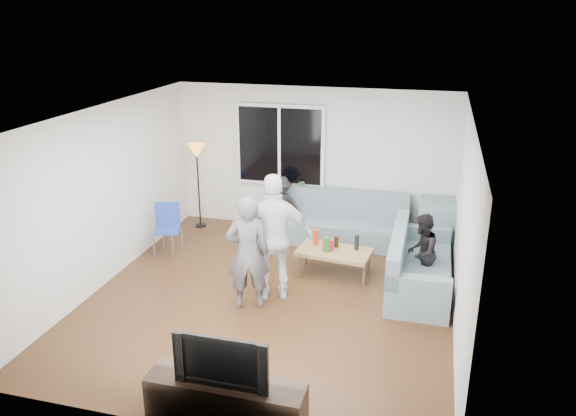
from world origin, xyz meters
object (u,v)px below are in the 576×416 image
(coffee_table, at_px, (334,262))
(television, at_px, (224,357))
(player_left, at_px, (248,253))
(floor_lamp, at_px, (198,186))
(sofa_back_section, at_px, (340,218))
(sofa_right_section, at_px, (421,262))
(player_right, at_px, (275,238))
(spectator_back, at_px, (281,206))
(side_chair, at_px, (167,231))
(tv_console, at_px, (226,400))
(spectator_right, at_px, (422,252))

(coffee_table, height_order, television, television)
(coffee_table, bearing_deg, player_left, -127.12)
(coffee_table, xyz_separation_m, floor_lamp, (-2.78, 1.35, 0.58))
(sofa_back_section, distance_m, sofa_right_section, 2.03)
(player_right, distance_m, spectator_back, 2.33)
(floor_lamp, relative_size, player_right, 0.86)
(sofa_right_section, xyz_separation_m, floor_lamp, (-4.07, 1.48, 0.36))
(coffee_table, bearing_deg, player_right, -126.85)
(coffee_table, bearing_deg, sofa_back_section, 95.87)
(coffee_table, distance_m, player_left, 1.68)
(side_chair, xyz_separation_m, television, (2.33, -3.47, 0.28))
(player_left, bearing_deg, sofa_right_section, -173.16)
(side_chair, bearing_deg, tv_console, -75.19)
(sofa_right_section, height_order, player_right, player_right)
(floor_lamp, bearing_deg, spectator_right, -19.84)
(player_left, distance_m, spectator_right, 2.52)
(coffee_table, relative_size, floor_lamp, 0.71)
(floor_lamp, xyz_separation_m, spectator_right, (4.07, -1.47, -0.21))
(floor_lamp, distance_m, television, 5.34)
(sofa_right_section, height_order, floor_lamp, floor_lamp)
(floor_lamp, bearing_deg, player_left, -54.86)
(floor_lamp, xyz_separation_m, tv_console, (2.33, -4.81, -0.56))
(player_left, relative_size, television, 1.67)
(coffee_table, distance_m, player_right, 1.33)
(player_left, xyz_separation_m, spectator_back, (-0.26, 2.60, -0.25))
(tv_console, distance_m, television, 0.49)
(sofa_right_section, height_order, player_left, player_left)
(sofa_back_section, bearing_deg, sofa_right_section, -45.34)
(spectator_back, bearing_deg, player_right, -88.30)
(coffee_table, height_order, tv_console, tv_console)
(coffee_table, distance_m, television, 3.53)
(player_left, height_order, television, player_left)
(player_left, bearing_deg, player_right, -147.63)
(player_left, bearing_deg, floor_lamp, -74.71)
(spectator_back, distance_m, tv_console, 4.87)
(sofa_back_section, distance_m, spectator_back, 1.08)
(spectator_back, xyz_separation_m, tv_console, (0.76, -4.80, -0.33))
(spectator_back, relative_size, television, 1.15)
(floor_lamp, height_order, player_left, player_left)
(spectator_right, bearing_deg, television, -16.63)
(side_chair, height_order, spectator_back, spectator_back)
(player_right, relative_size, spectator_right, 1.58)
(sofa_back_section, bearing_deg, spectator_right, -45.17)
(spectator_back, bearing_deg, player_left, -96.02)
(sofa_right_section, height_order, television, television)
(sofa_back_section, distance_m, player_left, 2.72)
(side_chair, relative_size, spectator_right, 0.75)
(coffee_table, height_order, player_right, player_right)
(player_right, bearing_deg, tv_console, 77.27)
(floor_lamp, height_order, player_right, player_right)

